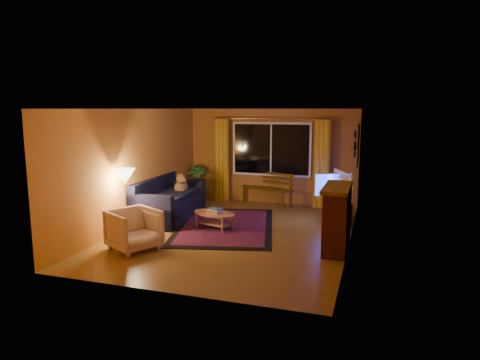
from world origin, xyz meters
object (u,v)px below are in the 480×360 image
(floor_lamp, at_px, (126,203))
(tv_console, at_px, (337,210))
(bench, at_px, (267,197))
(sofa, at_px, (170,198))
(armchair, at_px, (134,228))
(coffee_table, at_px, (214,221))

(floor_lamp, xyz_separation_m, tv_console, (3.88, 2.39, -0.40))
(bench, xyz_separation_m, sofa, (-1.79, -2.03, 0.25))
(sofa, height_order, armchair, sofa)
(sofa, relative_size, floor_lamp, 1.72)
(coffee_table, bearing_deg, sofa, 156.56)
(bench, distance_m, floor_lamp, 4.10)
(bench, bearing_deg, coffee_table, -75.42)
(armchair, bearing_deg, sofa, 38.94)
(bench, height_order, floor_lamp, floor_lamp)
(sofa, bearing_deg, coffee_table, -28.56)
(floor_lamp, distance_m, tv_console, 4.57)
(sofa, relative_size, tv_console, 1.78)
(floor_lamp, height_order, coffee_table, floor_lamp)
(coffee_table, relative_size, tv_console, 0.76)
(tv_console, bearing_deg, sofa, 178.73)
(floor_lamp, relative_size, coffee_table, 1.35)
(floor_lamp, distance_m, coffee_table, 1.84)
(sofa, xyz_separation_m, armchair, (0.44, -2.24, -0.06))
(sofa, xyz_separation_m, coffee_table, (1.33, -0.58, -0.28))
(bench, distance_m, armchair, 4.49)
(bench, xyz_separation_m, armchair, (-1.35, -4.27, 0.19))
(sofa, distance_m, armchair, 2.29)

